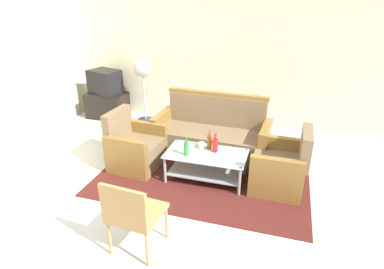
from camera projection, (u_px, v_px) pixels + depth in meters
ground_plane at (183, 210)px, 3.88m from camera, size 14.00×14.00×0.00m
wall_back at (233, 52)px, 5.98m from camera, size 6.52×0.12×2.80m
rug at (204, 173)px, 4.64m from camera, size 2.93×2.07×0.01m
couch at (212, 136)px, 5.09m from camera, size 1.83×0.82×0.96m
armchair_left at (135, 149)px, 4.75m from camera, size 0.74×0.80×0.85m
armchair_right at (280, 168)px, 4.22m from camera, size 0.71×0.77×0.85m
coffee_table at (206, 162)px, 4.41m from camera, size 1.10×0.60×0.40m
bottle_red at (215, 145)px, 4.35m from camera, size 0.08×0.08×0.27m
bottle_green at (186, 148)px, 4.26m from camera, size 0.07×0.07×0.27m
bottle_brown at (210, 142)px, 4.44m from camera, size 0.07×0.07×0.28m
cup at (202, 146)px, 4.45m from camera, size 0.08×0.08×0.10m
tv_stand at (108, 105)px, 6.66m from camera, size 0.80×0.50×0.52m
television at (105, 82)px, 6.46m from camera, size 0.70×0.60×0.48m
pedestal_fan at (143, 72)px, 6.18m from camera, size 0.36×0.36×1.27m
wicker_chair at (132, 212)px, 3.05m from camera, size 0.52×0.52×0.84m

